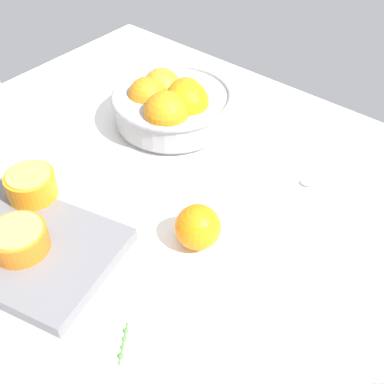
% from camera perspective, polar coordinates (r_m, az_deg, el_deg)
% --- Properties ---
extents(ground_plane, '(1.28, 0.90, 0.03)m').
position_cam_1_polar(ground_plane, '(0.86, 1.94, -3.42)').
color(ground_plane, white).
extents(fruit_bowl, '(0.25, 0.25, 0.11)m').
position_cam_1_polar(fruit_bowl, '(1.02, -2.37, 10.00)').
color(fruit_bowl, '#99999E').
rests_on(fruit_bowl, ground_plane).
extents(cutting_board, '(0.39, 0.28, 0.02)m').
position_cam_1_polar(cutting_board, '(0.85, -20.35, -5.12)').
color(cutting_board, slate).
rests_on(cutting_board, ground_plane).
extents(orange_half_0, '(0.08, 0.08, 0.05)m').
position_cam_1_polar(orange_half_0, '(0.88, -17.95, 0.80)').
color(orange_half_0, orange).
rests_on(orange_half_0, cutting_board).
extents(orange_half_1, '(0.09, 0.09, 0.04)m').
position_cam_1_polar(orange_half_1, '(0.80, -19.20, -5.10)').
color(orange_half_1, orange).
rests_on(orange_half_1, cutting_board).
extents(loose_orange_1, '(0.07, 0.07, 0.07)m').
position_cam_1_polar(loose_orange_1, '(0.78, 0.67, -4.04)').
color(loose_orange_1, orange).
rests_on(loose_orange_1, ground_plane).
extents(spoon, '(0.13, 0.12, 0.01)m').
position_cam_1_polar(spoon, '(0.94, 15.50, 1.20)').
color(spoon, silver).
rests_on(spoon, ground_plane).
extents(herb_sprig_0, '(0.04, 0.05, 0.01)m').
position_cam_1_polar(herb_sprig_0, '(0.70, -7.91, -16.75)').
color(herb_sprig_0, '#4C8238').
rests_on(herb_sprig_0, ground_plane).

